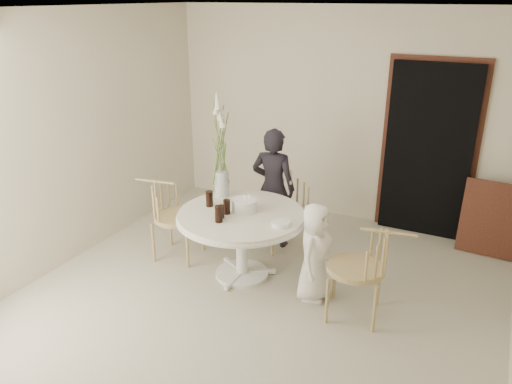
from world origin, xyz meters
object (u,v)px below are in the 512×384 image
at_px(table, 241,223).
at_px(chair_left, 166,208).
at_px(chair_right, 371,261).
at_px(boy, 314,252).
at_px(chair_far, 290,202).
at_px(flower_vase, 221,154).
at_px(girl, 273,188).
at_px(birthday_cake, 244,205).

height_order(table, chair_left, chair_left).
distance_m(table, chair_right, 1.39).
bearing_deg(boy, chair_right, -98.12).
distance_m(chair_far, flower_vase, 1.06).
height_order(chair_right, chair_left, chair_right).
bearing_deg(chair_far, flower_vase, -157.76).
height_order(chair_far, girl, girl).
xyz_separation_m(table, flower_vase, (-0.41, 0.31, 0.60)).
bearing_deg(chair_right, girl, -133.27).
distance_m(chair_right, flower_vase, 1.95).
distance_m(table, chair_left, 0.97).
bearing_deg(birthday_cake, chair_left, -178.78).
bearing_deg(girl, chair_far, -165.36).
height_order(chair_right, girl, girl).
distance_m(table, flower_vase, 0.79).
distance_m(chair_left, flower_vase, 0.89).
distance_m(chair_left, girl, 1.24).
bearing_deg(girl, flower_vase, 48.01).
distance_m(girl, birthday_cake, 0.77).
distance_m(chair_right, girl, 1.70).
bearing_deg(chair_right, chair_far, -139.08).
height_order(chair_far, chair_right, chair_right).
bearing_deg(table, chair_far, 79.29).
bearing_deg(girl, table, 86.44).
relative_size(chair_left, flower_vase, 0.78).
bearing_deg(table, flower_vase, 142.67).
bearing_deg(boy, chair_far, 34.89).
xyz_separation_m(girl, boy, (0.84, -0.88, -0.21)).
relative_size(chair_far, chair_left, 0.92).
height_order(chair_right, birthday_cake, chair_right).
bearing_deg(flower_vase, birthday_cake, -31.41).
xyz_separation_m(chair_right, birthday_cake, (-1.38, 0.20, 0.20)).
distance_m(girl, flower_vase, 0.81).
bearing_deg(chair_far, chair_right, -63.21).
relative_size(chair_far, birthday_cake, 3.26).
distance_m(chair_far, chair_right, 1.59).
bearing_deg(chair_right, chair_left, -103.12).
height_order(table, boy, boy).
xyz_separation_m(chair_left, boy, (1.79, -0.09, -0.09)).
height_order(chair_right, boy, boy).
relative_size(chair_right, girl, 0.64).
xyz_separation_m(chair_far, girl, (-0.19, -0.07, 0.17)).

